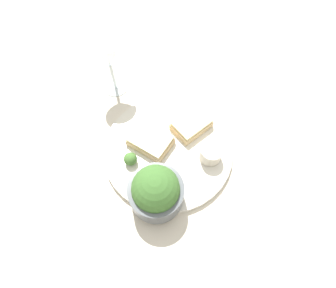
{
  "coord_description": "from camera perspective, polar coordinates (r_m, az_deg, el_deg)",
  "views": [
    {
      "loc": [
        -0.03,
        -0.28,
        0.55
      ],
      "look_at": [
        0.0,
        0.0,
        0.03
      ],
      "focal_mm": 28.0,
      "sensor_mm": 36.0,
      "label": 1
    }
  ],
  "objects": [
    {
      "name": "cheese_toast_near",
      "position": [
        0.6,
        -3.85,
        0.67
      ],
      "size": [
        0.11,
        0.11,
        0.03
      ],
      "color": "#D1B27F",
      "rests_on": "dinner_plate"
    },
    {
      "name": "garnish",
      "position": [
        0.58,
        -8.18,
        -3.23
      ],
      "size": [
        0.03,
        0.03,
        0.03
      ],
      "color": "#477533",
      "rests_on": "dinner_plate"
    },
    {
      "name": "wine_glass",
      "position": [
        0.66,
        -13.03,
        18.28
      ],
      "size": [
        0.08,
        0.08,
        0.15
      ],
      "color": "silver",
      "rests_on": "ground_plane"
    },
    {
      "name": "dinner_plate",
      "position": [
        0.61,
        0.0,
        -1.21
      ],
      "size": [
        0.3,
        0.3,
        0.01
      ],
      "color": "silver",
      "rests_on": "ground_plane"
    },
    {
      "name": "cheese_toast_far",
      "position": [
        0.62,
        5.11,
        4.21
      ],
      "size": [
        0.11,
        0.1,
        0.03
      ],
      "color": "#D1B27F",
      "rests_on": "dinner_plate"
    },
    {
      "name": "ground_plane",
      "position": [
        0.62,
        0.0,
        -1.51
      ],
      "size": [
        4.0,
        4.0,
        0.0
      ],
      "primitive_type": "plane",
      "color": "beige"
    },
    {
      "name": "salad_bowl",
      "position": [
        0.52,
        -2.65,
        -10.15
      ],
      "size": [
        0.11,
        0.11,
        0.1
      ],
      "color": "#4C5156",
      "rests_on": "dinner_plate"
    },
    {
      "name": "sauce_ramekin",
      "position": [
        0.58,
        9.31,
        -1.99
      ],
      "size": [
        0.05,
        0.05,
        0.04
      ],
      "color": "beige",
      "rests_on": "dinner_plate"
    }
  ]
}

